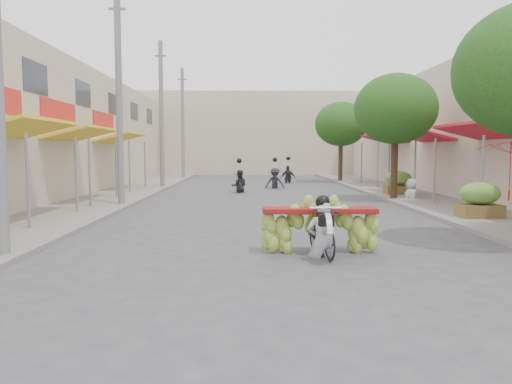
% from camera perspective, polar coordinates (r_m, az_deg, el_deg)
% --- Properties ---
extents(ground, '(120.00, 120.00, 0.00)m').
position_cam_1_polar(ground, '(6.94, 4.87, -12.87)').
color(ground, '#4D4D51').
rests_on(ground, ground).
extents(sidewalk_left, '(4.00, 60.00, 0.12)m').
position_cam_1_polar(sidewalk_left, '(22.58, -17.20, -0.61)').
color(sidewalk_left, gray).
rests_on(sidewalk_left, ground).
extents(sidewalk_right, '(4.00, 60.00, 0.12)m').
position_cam_1_polar(sidewalk_right, '(23.00, 18.56, -0.55)').
color(sidewalk_right, gray).
rests_on(sidewalk_right, ground).
extents(far_building, '(20.00, 6.00, 7.00)m').
position_cam_1_polar(far_building, '(44.61, -0.09, 6.60)').
color(far_building, '#C3B69A').
rests_on(far_building, ground).
extents(utility_pole_mid, '(0.60, 0.24, 8.00)m').
position_cam_1_polar(utility_pole_mid, '(19.26, -15.38, 10.36)').
color(utility_pole_mid, slate).
rests_on(utility_pole_mid, ground).
extents(utility_pole_far, '(0.60, 0.24, 8.00)m').
position_cam_1_polar(utility_pole_far, '(28.05, -10.76, 8.65)').
color(utility_pole_far, slate).
rests_on(utility_pole_far, ground).
extents(utility_pole_back, '(0.60, 0.24, 8.00)m').
position_cam_1_polar(utility_pole_back, '(36.93, -8.38, 7.74)').
color(utility_pole_back, slate).
rests_on(utility_pole_back, ground).
extents(street_tree_mid, '(3.40, 3.40, 5.25)m').
position_cam_1_polar(street_tree_mid, '(21.53, 15.66, 9.10)').
color(street_tree_mid, '#3A2719').
rests_on(street_tree_mid, ground).
extents(street_tree_far, '(3.40, 3.40, 5.25)m').
position_cam_1_polar(street_tree_far, '(33.19, 9.69, 7.64)').
color(street_tree_far, '#3A2719').
rests_on(street_tree_far, ground).
extents(produce_crate_mid, '(1.20, 0.88, 1.16)m').
position_cam_1_polar(produce_crate_mid, '(16.18, 24.22, -0.55)').
color(produce_crate_mid, brown).
rests_on(produce_crate_mid, ground).
extents(produce_crate_far, '(1.20, 0.88, 1.16)m').
position_cam_1_polar(produce_crate_far, '(23.65, 15.97, 1.24)').
color(produce_crate_far, brown).
rests_on(produce_crate_far, ground).
extents(banana_motorbike, '(2.32, 1.85, 2.06)m').
position_cam_1_polar(banana_motorbike, '(10.10, 7.42, -3.28)').
color(banana_motorbike, black).
rests_on(banana_motorbike, ground).
extents(pedestrian, '(0.92, 0.87, 1.62)m').
position_cam_1_polar(pedestrian, '(21.63, 17.36, 1.47)').
color(pedestrian, silver).
rests_on(pedestrian, ground).
extents(bg_motorbike_a, '(0.81, 1.65, 1.95)m').
position_cam_1_polar(bg_motorbike_a, '(24.87, -1.93, 1.66)').
color(bg_motorbike_a, black).
rests_on(bg_motorbike_a, ground).
extents(bg_motorbike_b, '(1.07, 1.88, 1.95)m').
position_cam_1_polar(bg_motorbike_b, '(27.54, 2.17, 2.14)').
color(bg_motorbike_b, black).
rests_on(bg_motorbike_b, ground).
extents(bg_motorbike_c, '(1.08, 1.60, 1.95)m').
position_cam_1_polar(bg_motorbike_c, '(32.12, 3.69, 2.50)').
color(bg_motorbike_c, black).
rests_on(bg_motorbike_c, ground).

